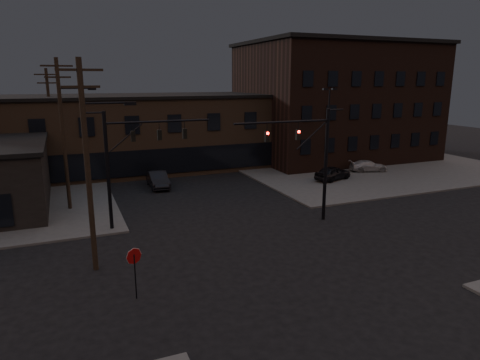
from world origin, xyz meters
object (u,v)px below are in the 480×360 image
Objects in this scene: parked_car_lot_b at (368,166)px; car_crossing at (158,179)px; traffic_signal_far at (127,156)px; parked_car_lot_a at (333,173)px; stop_sign at (134,262)px; traffic_signal_near at (312,154)px.

car_crossing is at bearing 101.67° from parked_car_lot_b.
traffic_signal_far is 22.02m from parked_car_lot_a.
parked_car_lot_a reaches higher than car_crossing.
parked_car_lot_b is 22.73m from car_crossing.
car_crossing is (5.38, 20.57, -1.09)m from stop_sign.
parked_car_lot_a is 6.33m from parked_car_lot_b.
traffic_signal_near is at bearing 120.40° from parked_car_lot_a.
stop_sign is at bearing -154.10° from traffic_signal_near.
traffic_signal_near is 19.23m from parked_car_lot_b.
traffic_signal_far is at bearing 88.70° from parked_car_lot_a.
traffic_signal_far reaches higher than parked_car_lot_a.
traffic_signal_near is 1.97× the size of parked_car_lot_b.
stop_sign is 0.59× the size of parked_car_lot_a.
car_crossing is at bearing 68.85° from traffic_signal_far.
car_crossing is at bearing 119.53° from traffic_signal_near.
car_crossing is (-16.61, 4.34, -0.11)m from parked_car_lot_a.
car_crossing reaches higher than parked_car_lot_b.
traffic_signal_far is 1.91× the size of parked_car_lot_a.
stop_sign reaches higher than parked_car_lot_b.
traffic_signal_near is 13.64m from parked_car_lot_a.
stop_sign is at bearing 140.66° from parked_car_lot_b.
traffic_signal_near is 16.72m from car_crossing.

